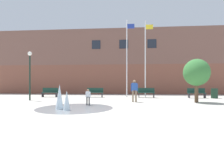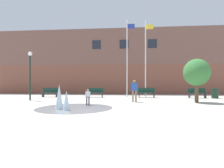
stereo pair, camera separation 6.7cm
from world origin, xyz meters
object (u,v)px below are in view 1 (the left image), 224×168
Objects in this scene: lamp_post_left_lane at (30,68)px; trash_can at (214,93)px; flagpole_right at (146,56)px; street_tree_near_building at (196,73)px; park_bench_left_of_flagpoles at (50,92)px; park_bench_under_left_flagpole at (95,92)px; park_bench_far_right at (197,93)px; teen_by_trashcan at (134,89)px; flagpole_left at (127,56)px; child_running at (88,96)px; park_bench_near_trashcan at (146,93)px.

lamp_post_left_lane is 16.02m from trash_can.
flagpole_right is 2.45× the size of street_tree_near_building.
park_bench_left_of_flagpoles is at bearing 89.06° from lamp_post_left_lane.
park_bench_under_left_flagpole is at bearing 177.78° from trash_can.
flagpole_right is 5.79m from street_tree_near_building.
park_bench_far_right is at bearing -0.28° from park_bench_left_of_flagpoles.
park_bench_under_left_flagpole is 5.56m from teen_by_trashcan.
lamp_post_left_lane is (-8.22, 0.56, 1.60)m from teen_by_trashcan.
flagpole_left is at bearing 137.02° from street_tree_near_building.
park_bench_near_trashcan is at bearing -91.44° from child_running.
park_bench_near_trashcan is (4.95, 0.00, 0.00)m from park_bench_under_left_flagpole.
street_tree_near_building is (-2.99, -3.68, 1.65)m from trash_can.
trash_can is (6.05, -0.85, -3.55)m from flagpole_right.
child_running is at bearing -149.94° from trash_can.
lamp_post_left_lane is (-14.10, -3.43, 2.05)m from park_bench_far_right.
park_bench_under_left_flagpole is 4.95m from park_bench_near_trashcan.
flagpole_right is at bearing 172.42° from park_bench_far_right.
park_bench_left_of_flagpoles is 14.05m from park_bench_far_right.
flagpole_right is (-0.01, 0.42, 3.52)m from park_bench_near_trashcan.
park_bench_near_trashcan is 0.21× the size of flagpole_right.
teen_by_trashcan is 4.51m from street_tree_near_building.
child_running is 8.69m from flagpole_right.
child_running is 11.86m from trash_can.
lamp_post_left_lane is (-7.71, -4.04, -1.53)m from flagpole_left.
child_running is 0.25× the size of lamp_post_left_lane.
trash_can is (15.51, -0.31, -0.03)m from park_bench_left_of_flagpoles.
trash_can is (7.85, -0.85, -3.61)m from flagpole_left.
trash_can is at bearing -117.82° from child_running.
teen_by_trashcan reaches higher than park_bench_near_trashcan.
flagpole_right reaches higher than park_bench_near_trashcan.
teen_by_trashcan is 5.68m from flagpole_right.
lamp_post_left_lane is at bearing -156.98° from flagpole_right.
child_running is 0.13× the size of flagpole_right.
flagpole_right is (1.30, 4.60, 3.06)m from teen_by_trashcan.
child_running is at bearing -121.81° from flagpole_right.
park_bench_left_of_flagpoles is 0.21× the size of flagpole_left.
lamp_post_left_lane reaches higher than park_bench_under_left_flagpole.
lamp_post_left_lane is (-5.30, 2.75, 1.95)m from child_running.
trash_can is (7.34, 3.75, -0.48)m from teen_by_trashcan.
park_bench_near_trashcan is at bearing 126.57° from street_tree_near_building.
teen_by_trashcan reaches higher than park_bench_under_left_flagpole.
child_running reaches higher than trash_can.
flagpole_right is at bearing 124.01° from street_tree_near_building.
street_tree_near_building reaches higher than child_running.
flagpole_left reaches higher than trash_can.
park_bench_near_trashcan is at bearing 0.03° from park_bench_under_left_flagpole.
flagpole_right is at bearing 171.97° from trash_can.
park_bench_under_left_flagpole and park_bench_near_trashcan have the same top height.
child_running is at bearing -162.77° from street_tree_near_building.
lamp_post_left_lane reaches higher than street_tree_near_building.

